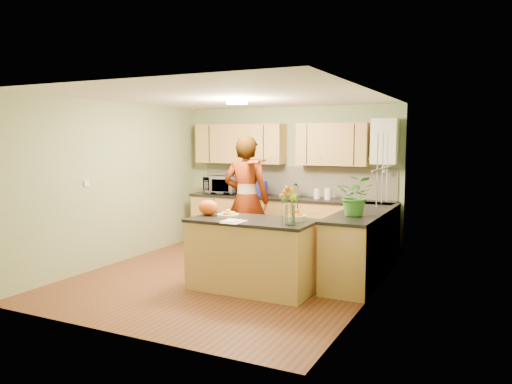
% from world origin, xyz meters
% --- Properties ---
extents(floor, '(4.50, 4.50, 0.00)m').
position_xyz_m(floor, '(0.00, 0.00, 0.00)').
color(floor, '#552C18').
rests_on(floor, ground).
extents(ceiling, '(4.00, 4.50, 0.02)m').
position_xyz_m(ceiling, '(0.00, 0.00, 2.50)').
color(ceiling, silver).
rests_on(ceiling, wall_back).
extents(wall_back, '(4.00, 0.02, 2.50)m').
position_xyz_m(wall_back, '(0.00, 2.25, 1.25)').
color(wall_back, gray).
rests_on(wall_back, floor).
extents(wall_front, '(4.00, 0.02, 2.50)m').
position_xyz_m(wall_front, '(0.00, -2.25, 1.25)').
color(wall_front, gray).
rests_on(wall_front, floor).
extents(wall_left, '(0.02, 4.50, 2.50)m').
position_xyz_m(wall_left, '(-2.00, 0.00, 1.25)').
color(wall_left, gray).
rests_on(wall_left, floor).
extents(wall_right, '(0.02, 4.50, 2.50)m').
position_xyz_m(wall_right, '(2.00, 0.00, 1.25)').
color(wall_right, gray).
rests_on(wall_right, floor).
extents(back_counter, '(3.64, 0.62, 0.94)m').
position_xyz_m(back_counter, '(0.10, 1.95, 0.47)').
color(back_counter, tan).
rests_on(back_counter, floor).
extents(right_counter, '(0.62, 2.24, 0.94)m').
position_xyz_m(right_counter, '(1.70, 0.85, 0.47)').
color(right_counter, tan).
rests_on(right_counter, floor).
extents(splashback, '(3.60, 0.02, 0.52)m').
position_xyz_m(splashback, '(0.10, 2.23, 1.20)').
color(splashback, silver).
rests_on(splashback, back_counter).
extents(upper_cabinets, '(3.20, 0.34, 0.70)m').
position_xyz_m(upper_cabinets, '(-0.18, 2.08, 1.85)').
color(upper_cabinets, tan).
rests_on(upper_cabinets, wall_back).
extents(boiler, '(0.40, 0.30, 0.86)m').
position_xyz_m(boiler, '(1.70, 2.09, 1.90)').
color(boiler, white).
rests_on(boiler, wall_back).
extents(window_right, '(0.01, 1.30, 1.05)m').
position_xyz_m(window_right, '(1.99, 0.60, 1.55)').
color(window_right, white).
rests_on(window_right, wall_right).
extents(light_switch, '(0.02, 0.09, 0.09)m').
position_xyz_m(light_switch, '(-1.99, -0.60, 1.30)').
color(light_switch, white).
rests_on(light_switch, wall_left).
extents(ceiling_lamp, '(0.30, 0.30, 0.07)m').
position_xyz_m(ceiling_lamp, '(0.00, 0.30, 2.46)').
color(ceiling_lamp, '#FFEABF').
rests_on(ceiling_lamp, ceiling).
extents(peninsula_island, '(1.60, 0.82, 0.92)m').
position_xyz_m(peninsula_island, '(0.55, -0.33, 0.46)').
color(peninsula_island, tan).
rests_on(peninsula_island, floor).
extents(fruit_dish, '(0.28, 0.28, 0.10)m').
position_xyz_m(fruit_dish, '(0.20, -0.33, 0.96)').
color(fruit_dish, beige).
rests_on(fruit_dish, peninsula_island).
extents(orange_bowl, '(0.24, 0.24, 0.14)m').
position_xyz_m(orange_bowl, '(1.10, -0.18, 0.98)').
color(orange_bowl, beige).
rests_on(orange_bowl, peninsula_island).
extents(flower_vase, '(0.28, 0.28, 0.52)m').
position_xyz_m(flower_vase, '(1.15, -0.51, 1.26)').
color(flower_vase, silver).
rests_on(flower_vase, peninsula_island).
extents(orange_bag, '(0.32, 0.29, 0.21)m').
position_xyz_m(orange_bag, '(-0.13, -0.28, 1.02)').
color(orange_bag, '#E95413').
rests_on(orange_bag, peninsula_island).
extents(papers, '(0.23, 0.32, 0.01)m').
position_xyz_m(papers, '(0.45, -0.63, 0.93)').
color(papers, silver).
rests_on(papers, peninsula_island).
extents(violinist, '(0.78, 0.56, 1.99)m').
position_xyz_m(violinist, '(-0.13, 0.83, 1.00)').
color(violinist, tan).
rests_on(violinist, floor).
extents(violin, '(0.57, 0.50, 0.14)m').
position_xyz_m(violin, '(0.07, 0.61, 1.60)').
color(violin, '#501605').
rests_on(violin, violinist).
extents(microwave, '(0.61, 0.45, 0.32)m').
position_xyz_m(microwave, '(-1.21, 1.93, 1.10)').
color(microwave, white).
rests_on(microwave, back_counter).
extents(blue_box, '(0.36, 0.30, 0.25)m').
position_xyz_m(blue_box, '(-0.48, 1.95, 1.06)').
color(blue_box, '#212699').
rests_on(blue_box, back_counter).
extents(kettle, '(0.15, 0.15, 0.29)m').
position_xyz_m(kettle, '(0.25, 1.94, 1.06)').
color(kettle, '#B6B7BB').
rests_on(kettle, back_counter).
extents(jar_cream, '(0.13, 0.13, 0.17)m').
position_xyz_m(jar_cream, '(0.63, 1.95, 1.02)').
color(jar_cream, beige).
rests_on(jar_cream, back_counter).
extents(jar_white, '(0.14, 0.14, 0.19)m').
position_xyz_m(jar_white, '(0.82, 1.96, 1.03)').
color(jar_white, white).
rests_on(jar_white, back_counter).
extents(potted_plant, '(0.50, 0.44, 0.53)m').
position_xyz_m(potted_plant, '(1.70, 0.39, 1.21)').
color(potted_plant, '#347A28').
rests_on(potted_plant, right_counter).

